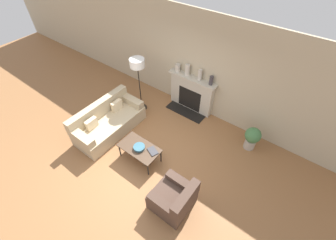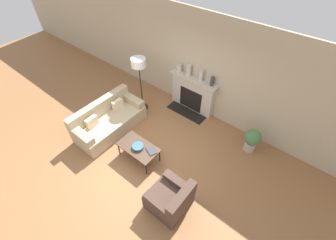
% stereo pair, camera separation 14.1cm
% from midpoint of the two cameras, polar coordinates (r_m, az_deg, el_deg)
% --- Properties ---
extents(ground_plane, '(18.00, 18.00, 0.00)m').
position_cam_midpoint_polar(ground_plane, '(5.83, -7.83, -9.33)').
color(ground_plane, '#99663D').
extents(wall_back, '(18.00, 0.06, 2.90)m').
position_cam_midpoint_polar(wall_back, '(6.32, 6.82, 13.71)').
color(wall_back, '#BCAD8E').
rests_on(wall_back, ground_plane).
extents(fireplace, '(1.49, 0.59, 1.11)m').
position_cam_midpoint_polar(fireplace, '(6.74, 5.32, 6.68)').
color(fireplace, beige).
rests_on(fireplace, ground_plane).
extents(couch, '(0.89, 1.97, 0.84)m').
position_cam_midpoint_polar(couch, '(6.39, -15.56, -0.48)').
color(couch, tan).
rests_on(couch, ground_plane).
extents(armchair_near, '(0.79, 0.79, 0.79)m').
position_cam_midpoint_polar(armchair_near, '(4.89, 0.66, -19.32)').
color(armchair_near, '#4C382D').
rests_on(armchair_near, ground_plane).
extents(coffee_table, '(1.01, 0.56, 0.43)m').
position_cam_midpoint_polar(coffee_table, '(5.50, -8.01, -7.14)').
color(coffee_table, '#4C3828').
rests_on(coffee_table, ground_plane).
extents(bowl, '(0.28, 0.28, 0.07)m').
position_cam_midpoint_polar(bowl, '(5.42, -8.09, -6.87)').
color(bowl, '#38667A').
rests_on(bowl, coffee_table).
extents(book, '(0.31, 0.26, 0.02)m').
position_cam_midpoint_polar(book, '(5.36, -4.65, -7.86)').
color(book, '#38383D').
rests_on(book, coffee_table).
extents(floor_lamp, '(0.41, 0.41, 1.70)m').
position_cam_midpoint_polar(floor_lamp, '(6.24, -8.39, 13.05)').
color(floor_lamp, black).
rests_on(floor_lamp, ground_plane).
extents(mantel_vase_left, '(0.15, 0.15, 0.22)m').
position_cam_midpoint_polar(mantel_vase_left, '(6.60, 1.88, 13.12)').
color(mantel_vase_left, beige).
rests_on(mantel_vase_left, fireplace).
extents(mantel_vase_center_left, '(0.14, 0.14, 0.32)m').
position_cam_midpoint_polar(mantel_vase_center_left, '(6.42, 4.31, 12.55)').
color(mantel_vase_center_left, beige).
rests_on(mantel_vase_center_left, fireplace).
extents(mantel_vase_center_right, '(0.11, 0.11, 0.32)m').
position_cam_midpoint_polar(mantel_vase_center_right, '(6.25, 7.46, 11.28)').
color(mantel_vase_center_right, beige).
rests_on(mantel_vase_center_right, fireplace).
extents(mantel_vase_right, '(0.10, 0.10, 0.26)m').
position_cam_midpoint_polar(mantel_vase_right, '(6.13, 10.25, 9.85)').
color(mantel_vase_right, '#3D383D').
rests_on(mantel_vase_right, fireplace).
extents(potted_plant, '(0.40, 0.40, 0.67)m').
position_cam_midpoint_polar(potted_plant, '(6.04, 19.97, -4.18)').
color(potted_plant, '#B2A899').
rests_on(potted_plant, ground_plane).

